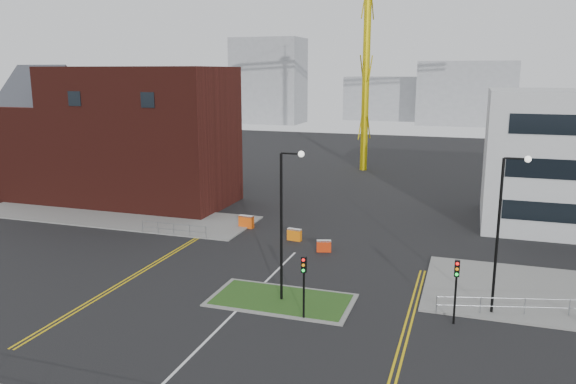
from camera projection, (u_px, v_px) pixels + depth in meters
name	position (u px, v px, depth m)	size (l,w,h in m)	color
ground	(189.00, 358.00, 27.07)	(200.00, 200.00, 0.00)	black
pavement_left	(112.00, 215.00, 53.61)	(28.00, 8.00, 0.12)	slate
island_kerb	(281.00, 300.00, 33.87)	(8.60, 4.60, 0.08)	slate
grass_island	(281.00, 300.00, 33.87)	(8.00, 4.00, 0.12)	#1C4617
brick_building	(118.00, 137.00, 58.66)	(24.20, 10.07, 14.24)	#431610
streetlamp_island	(285.00, 214.00, 32.67)	(1.46, 0.36, 9.18)	black
streetlamp_right_near	(503.00, 223.00, 30.84)	(1.46, 0.36, 9.18)	black
traffic_light_island	(304.00, 276.00, 30.85)	(0.28, 0.33, 3.65)	black
traffic_light_right	(456.00, 280.00, 30.25)	(0.28, 0.33, 3.65)	black
railing_left	(174.00, 227.00, 46.99)	(6.05, 0.05, 1.10)	gray
centre_line	(207.00, 340.00, 28.93)	(0.15, 30.00, 0.01)	silver
yellow_left_a	(142.00, 270.00, 39.11)	(0.12, 24.00, 0.01)	gold
yellow_left_b	(146.00, 270.00, 39.02)	(0.12, 24.00, 0.01)	gold
yellow_right_a	(403.00, 333.00, 29.72)	(0.12, 20.00, 0.01)	gold
yellow_right_b	(409.00, 333.00, 29.63)	(0.12, 20.00, 0.01)	gold
skyline_a	(269.00, 81.00, 148.38)	(18.00, 12.00, 22.00)	gray
skyline_b	(466.00, 93.00, 142.95)	(24.00, 12.00, 16.00)	gray
skyline_d	(400.00, 98.00, 158.18)	(30.00, 12.00, 12.00)	gray
barrier_left	(246.00, 221.00, 49.50)	(1.35, 0.51, 1.12)	#E9520C
barrier_mid	(324.00, 246.00, 42.94)	(1.16, 0.67, 0.92)	red
barrier_right	(294.00, 234.00, 45.81)	(1.22, 0.57, 0.99)	orange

